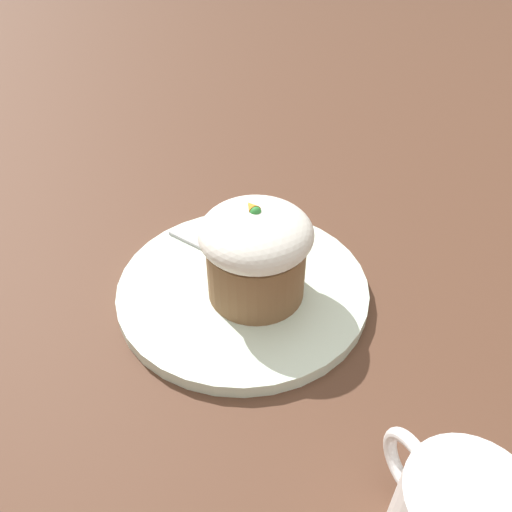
# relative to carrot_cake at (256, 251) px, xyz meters

# --- Properties ---
(ground_plane) EXTENTS (4.00, 4.00, 0.00)m
(ground_plane) POSITION_rel_carrot_cake_xyz_m (0.02, 0.01, -0.06)
(ground_plane) COLOR #513323
(dessert_plate) EXTENTS (0.25, 0.25, 0.01)m
(dessert_plate) POSITION_rel_carrot_cake_xyz_m (0.02, 0.01, -0.06)
(dessert_plate) COLOR silver
(dessert_plate) RESTS_ON ground_plane
(carrot_cake) EXTENTS (0.10, 0.10, 0.10)m
(carrot_cake) POSITION_rel_carrot_cake_xyz_m (0.00, 0.00, 0.00)
(carrot_cake) COLOR brown
(carrot_cake) RESTS_ON dessert_plate
(spoon) EXTENTS (0.11, 0.08, 0.01)m
(spoon) POSITION_rel_carrot_cake_xyz_m (0.05, 0.01, -0.05)
(spoon) COLOR #B7B7BC
(spoon) RESTS_ON dessert_plate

